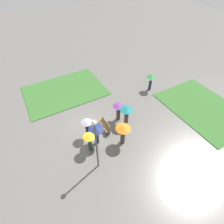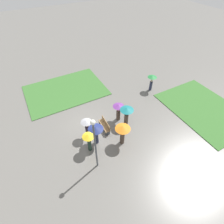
{
  "view_description": "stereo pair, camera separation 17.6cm",
  "coord_description": "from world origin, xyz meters",
  "px_view_note": "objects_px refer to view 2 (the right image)",
  "views": [
    {
      "loc": [
        9.75,
        -3.43,
        11.74
      ],
      "look_at": [
        0.1,
        2.07,
        1.1
      ],
      "focal_mm": 28.0,
      "sensor_mm": 36.0,
      "label": 1
    },
    {
      "loc": [
        9.83,
        -3.28,
        11.74
      ],
      "look_at": [
        0.1,
        2.07,
        1.1
      ],
      "focal_mm": 28.0,
      "sensor_mm": 36.0,
      "label": 2
    }
  ],
  "objects_px": {
    "lamp_post": "(95,140)",
    "crowd_person_purple": "(118,109)",
    "crowd_person_navy": "(96,131)",
    "crowd_person_teal": "(127,113)",
    "crowd_person_orange": "(123,131)",
    "crowd_person_yellow": "(89,139)",
    "crowd_person_grey": "(87,126)",
    "lone_walker_mid_plaza": "(152,80)",
    "park_bench": "(105,125)"
  },
  "relations": [
    {
      "from": "lamp_post",
      "to": "crowd_person_grey",
      "type": "bearing_deg",
      "value": 170.09
    },
    {
      "from": "crowd_person_orange",
      "to": "crowd_person_yellow",
      "type": "height_order",
      "value": "crowd_person_orange"
    },
    {
      "from": "lamp_post",
      "to": "crowd_person_orange",
      "type": "distance_m",
      "value": 3.22
    },
    {
      "from": "crowd_person_orange",
      "to": "crowd_person_teal",
      "type": "distance_m",
      "value": 2.15
    },
    {
      "from": "park_bench",
      "to": "lamp_post",
      "type": "xyz_separation_m",
      "value": [
        2.92,
        -2.11,
        2.59
      ]
    },
    {
      "from": "crowd_person_grey",
      "to": "crowd_person_purple",
      "type": "height_order",
      "value": "crowd_person_grey"
    },
    {
      "from": "crowd_person_orange",
      "to": "crowd_person_navy",
      "type": "xyz_separation_m",
      "value": [
        -1.01,
        -1.79,
        -0.04
      ]
    },
    {
      "from": "crowd_person_orange",
      "to": "lone_walker_mid_plaza",
      "type": "bearing_deg",
      "value": 130.04
    },
    {
      "from": "park_bench",
      "to": "lone_walker_mid_plaza",
      "type": "height_order",
      "value": "lone_walker_mid_plaza"
    },
    {
      "from": "crowd_person_navy",
      "to": "crowd_person_orange",
      "type": "bearing_deg",
      "value": 5.94
    },
    {
      "from": "crowd_person_teal",
      "to": "crowd_person_purple",
      "type": "xyz_separation_m",
      "value": [
        -0.81,
        -0.34,
        -0.13
      ]
    },
    {
      "from": "crowd_person_purple",
      "to": "crowd_person_grey",
      "type": "bearing_deg",
      "value": -167.28
    },
    {
      "from": "park_bench",
      "to": "crowd_person_yellow",
      "type": "xyz_separation_m",
      "value": [
        1.38,
        -2.03,
        0.92
      ]
    },
    {
      "from": "crowd_person_orange",
      "to": "crowd_person_grey",
      "type": "distance_m",
      "value": 2.93
    },
    {
      "from": "crowd_person_purple",
      "to": "crowd_person_navy",
      "type": "bearing_deg",
      "value": -148.62
    },
    {
      "from": "crowd_person_navy",
      "to": "crowd_person_yellow",
      "type": "bearing_deg",
      "value": -118.31
    },
    {
      "from": "crowd_person_navy",
      "to": "lone_walker_mid_plaza",
      "type": "xyz_separation_m",
      "value": [
        -3.68,
        8.31,
        -0.15
      ]
    },
    {
      "from": "crowd_person_yellow",
      "to": "crowd_person_purple",
      "type": "distance_m",
      "value": 4.06
    },
    {
      "from": "lamp_post",
      "to": "crowd_person_yellow",
      "type": "distance_m",
      "value": 2.27
    },
    {
      "from": "crowd_person_purple",
      "to": "lone_walker_mid_plaza",
      "type": "height_order",
      "value": "lone_walker_mid_plaza"
    },
    {
      "from": "crowd_person_purple",
      "to": "lone_walker_mid_plaza",
      "type": "relative_size",
      "value": 1.0
    },
    {
      "from": "park_bench",
      "to": "crowd_person_yellow",
      "type": "bearing_deg",
      "value": -53.27
    },
    {
      "from": "lamp_post",
      "to": "crowd_person_teal",
      "type": "height_order",
      "value": "lamp_post"
    },
    {
      "from": "park_bench",
      "to": "crowd_person_grey",
      "type": "height_order",
      "value": "crowd_person_grey"
    },
    {
      "from": "crowd_person_teal",
      "to": "lone_walker_mid_plaza",
      "type": "distance_m",
      "value": 5.96
    },
    {
      "from": "crowd_person_orange",
      "to": "crowd_person_teal",
      "type": "height_order",
      "value": "crowd_person_orange"
    },
    {
      "from": "lamp_post",
      "to": "crowd_person_grey",
      "type": "distance_m",
      "value": 3.46
    },
    {
      "from": "lamp_post",
      "to": "crowd_person_navy",
      "type": "xyz_separation_m",
      "value": [
        -1.92,
        0.86,
        -1.62
      ]
    },
    {
      "from": "crowd_person_grey",
      "to": "crowd_person_teal",
      "type": "bearing_deg",
      "value": -11.7
    },
    {
      "from": "crowd_person_yellow",
      "to": "park_bench",
      "type": "bearing_deg",
      "value": -122.16
    },
    {
      "from": "lamp_post",
      "to": "crowd_person_orange",
      "type": "height_order",
      "value": "lamp_post"
    },
    {
      "from": "crowd_person_teal",
      "to": "lamp_post",
      "type": "bearing_deg",
      "value": -171.19
    },
    {
      "from": "crowd_person_grey",
      "to": "lone_walker_mid_plaza",
      "type": "relative_size",
      "value": 1.04
    },
    {
      "from": "lamp_post",
      "to": "crowd_person_purple",
      "type": "xyz_separation_m",
      "value": [
        -3.35,
        3.71,
        -1.83
      ]
    },
    {
      "from": "crowd_person_grey",
      "to": "crowd_person_yellow",
      "type": "bearing_deg",
      "value": -113.06
    },
    {
      "from": "crowd_person_grey",
      "to": "crowd_person_navy",
      "type": "height_order",
      "value": "crowd_person_grey"
    },
    {
      "from": "crowd_person_purple",
      "to": "lone_walker_mid_plaza",
      "type": "distance_m",
      "value": 5.9
    },
    {
      "from": "lone_walker_mid_plaza",
      "to": "crowd_person_teal",
      "type": "bearing_deg",
      "value": -52.22
    },
    {
      "from": "crowd_person_grey",
      "to": "crowd_person_orange",
      "type": "bearing_deg",
      "value": -48.78
    },
    {
      "from": "crowd_person_orange",
      "to": "crowd_person_grey",
      "type": "height_order",
      "value": "crowd_person_orange"
    },
    {
      "from": "lone_walker_mid_plaza",
      "to": "crowd_person_navy",
      "type": "bearing_deg",
      "value": -59.16
    },
    {
      "from": "crowd_person_navy",
      "to": "lone_walker_mid_plaza",
      "type": "relative_size",
      "value": 1.02
    },
    {
      "from": "park_bench",
      "to": "crowd_person_grey",
      "type": "relative_size",
      "value": 0.87
    },
    {
      "from": "lamp_post",
      "to": "crowd_person_purple",
      "type": "distance_m",
      "value": 5.32
    },
    {
      "from": "lamp_post",
      "to": "crowd_person_navy",
      "type": "height_order",
      "value": "lamp_post"
    },
    {
      "from": "lamp_post",
      "to": "crowd_person_navy",
      "type": "bearing_deg",
      "value": 155.88
    },
    {
      "from": "crowd_person_orange",
      "to": "lamp_post",
      "type": "bearing_deg",
      "value": -66.67
    },
    {
      "from": "crowd_person_orange",
      "to": "crowd_person_purple",
      "type": "distance_m",
      "value": 2.67
    },
    {
      "from": "crowd_person_teal",
      "to": "crowd_person_purple",
      "type": "bearing_deg",
      "value": 89.34
    },
    {
      "from": "park_bench",
      "to": "lone_walker_mid_plaza",
      "type": "relative_size",
      "value": 0.9
    }
  ]
}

